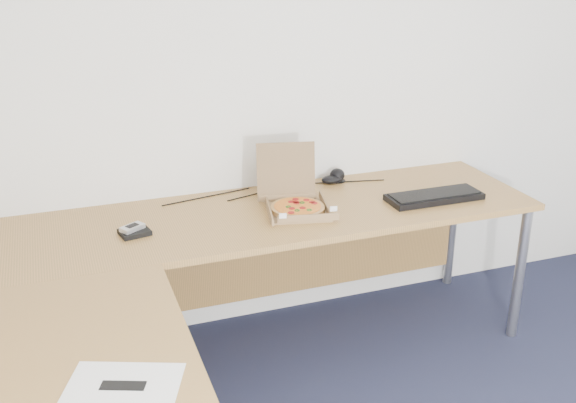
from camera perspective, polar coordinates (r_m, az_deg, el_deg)
name	(u,v)px	position (r m, az deg, el deg)	size (l,w,h in m)	color
desk	(224,270)	(2.62, -5.45, -5.77)	(2.50, 2.20, 0.73)	#A8783C
pizza_box	(296,204)	(3.06, 0.71, -0.20)	(0.27, 0.32, 0.28)	#927149
drinking_glass	(295,179)	(3.28, 0.61, 1.88)	(0.07, 0.07, 0.13)	white
keyboard	(434,197)	(3.27, 12.29, 0.39)	(0.46, 0.16, 0.03)	black
mouse	(332,180)	(3.42, 3.73, 1.87)	(0.11, 0.07, 0.04)	black
wallet	(135,232)	(2.90, -12.87, -2.55)	(0.12, 0.10, 0.02)	black
phone	(132,228)	(2.90, -13.05, -2.18)	(0.10, 0.05, 0.02)	#B2B5BA
paper_sheet	(123,386)	(1.99, -13.80, -14.93)	(0.32, 0.22, 0.00)	white
dome_speaker	(337,174)	(3.45, 4.20, 2.31)	(0.09, 0.09, 0.07)	black
cable_bundle	(271,190)	(3.32, -1.42, 0.99)	(0.55, 0.04, 0.01)	black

